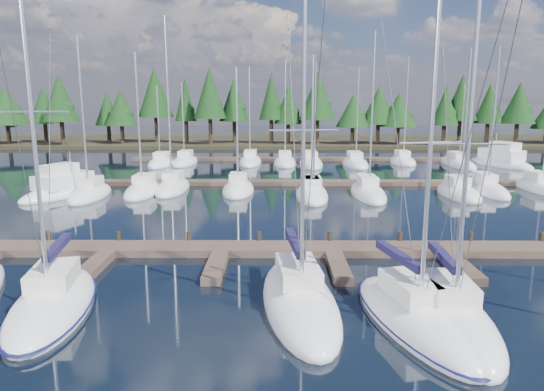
{
  "coord_description": "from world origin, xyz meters",
  "views": [
    {
      "loc": [
        -3.11,
        -7.52,
        8.18
      ],
      "look_at": [
        -3.29,
        22.0,
        2.41
      ],
      "focal_mm": 32.0,
      "sensor_mm": 36.0,
      "label": 1
    }
  ],
  "objects_px": {
    "main_dock": "(333,253)",
    "motor_yacht_left": "(64,190)",
    "front_sailboat_1": "(53,304)",
    "front_sailboat_3": "(451,319)",
    "front_sailboat_2": "(299,300)",
    "front_sailboat_4": "(413,318)",
    "motor_yacht_right": "(501,161)"
  },
  "relations": [
    {
      "from": "main_dock",
      "to": "motor_yacht_left",
      "type": "bearing_deg",
      "value": 141.97
    },
    {
      "from": "front_sailboat_1",
      "to": "front_sailboat_3",
      "type": "distance_m",
      "value": 15.33
    },
    {
      "from": "front_sailboat_2",
      "to": "front_sailboat_3",
      "type": "distance_m",
      "value": 5.76
    },
    {
      "from": "front_sailboat_3",
      "to": "motor_yacht_left",
      "type": "distance_m",
      "value": 35.55
    },
    {
      "from": "main_dock",
      "to": "front_sailboat_4",
      "type": "bearing_deg",
      "value": -75.87
    },
    {
      "from": "front_sailboat_1",
      "to": "front_sailboat_4",
      "type": "bearing_deg",
      "value": -4.67
    },
    {
      "from": "motor_yacht_right",
      "to": "motor_yacht_left",
      "type": "bearing_deg",
      "value": -157.0
    },
    {
      "from": "front_sailboat_2",
      "to": "front_sailboat_3",
      "type": "height_order",
      "value": "front_sailboat_2"
    },
    {
      "from": "front_sailboat_1",
      "to": "motor_yacht_left",
      "type": "distance_m",
      "value": 25.88
    },
    {
      "from": "main_dock",
      "to": "front_sailboat_3",
      "type": "height_order",
      "value": "front_sailboat_3"
    },
    {
      "from": "motor_yacht_left",
      "to": "motor_yacht_right",
      "type": "distance_m",
      "value": 51.79
    },
    {
      "from": "front_sailboat_2",
      "to": "motor_yacht_right",
      "type": "xyz_separation_m",
      "value": [
        28.07,
        43.68,
        0.26
      ]
    },
    {
      "from": "main_dock",
      "to": "front_sailboat_1",
      "type": "xyz_separation_m",
      "value": [
        -11.9,
        -6.95,
        0.08
      ]
    },
    {
      "from": "front_sailboat_3",
      "to": "front_sailboat_4",
      "type": "bearing_deg",
      "value": 176.05
    },
    {
      "from": "main_dock",
      "to": "front_sailboat_4",
      "type": "distance_m",
      "value": 8.35
    },
    {
      "from": "front_sailboat_4",
      "to": "motor_yacht_left",
      "type": "relative_size",
      "value": 1.28
    },
    {
      "from": "motor_yacht_right",
      "to": "front_sailboat_3",
      "type": "bearing_deg",
      "value": -116.43
    },
    {
      "from": "main_dock",
      "to": "motor_yacht_right",
      "type": "relative_size",
      "value": 4.18
    },
    {
      "from": "front_sailboat_1",
      "to": "motor_yacht_right",
      "type": "bearing_deg",
      "value": 49.41
    },
    {
      "from": "front_sailboat_3",
      "to": "front_sailboat_2",
      "type": "bearing_deg",
      "value": 162.54
    },
    {
      "from": "motor_yacht_left",
      "to": "front_sailboat_2",
      "type": "bearing_deg",
      "value": -50.1
    },
    {
      "from": "front_sailboat_3",
      "to": "motor_yacht_right",
      "type": "xyz_separation_m",
      "value": [
        22.57,
        45.41,
        0.26
      ]
    },
    {
      "from": "front_sailboat_2",
      "to": "main_dock",
      "type": "bearing_deg",
      "value": 71.88
    },
    {
      "from": "motor_yacht_left",
      "to": "main_dock",
      "type": "bearing_deg",
      "value": -38.03
    },
    {
      "from": "front_sailboat_4",
      "to": "motor_yacht_right",
      "type": "distance_m",
      "value": 51.24
    },
    {
      "from": "front_sailboat_2",
      "to": "front_sailboat_4",
      "type": "bearing_deg",
      "value": -21.51
    },
    {
      "from": "main_dock",
      "to": "motor_yacht_right",
      "type": "xyz_separation_m",
      "value": [
        25.95,
        37.22,
        0.34
      ]
    },
    {
      "from": "front_sailboat_2",
      "to": "front_sailboat_4",
      "type": "height_order",
      "value": "front_sailboat_2"
    },
    {
      "from": "front_sailboat_2",
      "to": "motor_yacht_left",
      "type": "bearing_deg",
      "value": 129.9
    },
    {
      "from": "front_sailboat_1",
      "to": "front_sailboat_4",
      "type": "height_order",
      "value": "front_sailboat_1"
    },
    {
      "from": "front_sailboat_3",
      "to": "motor_yacht_right",
      "type": "height_order",
      "value": "front_sailboat_3"
    },
    {
      "from": "front_sailboat_1",
      "to": "front_sailboat_2",
      "type": "height_order",
      "value": "front_sailboat_1"
    }
  ]
}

